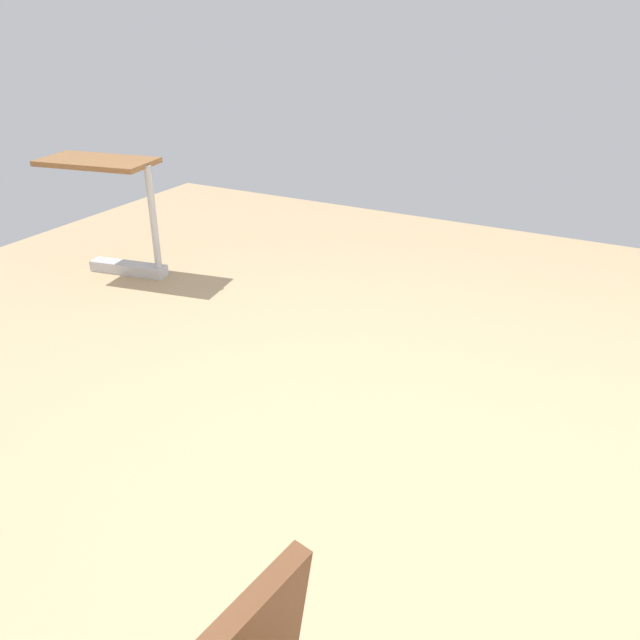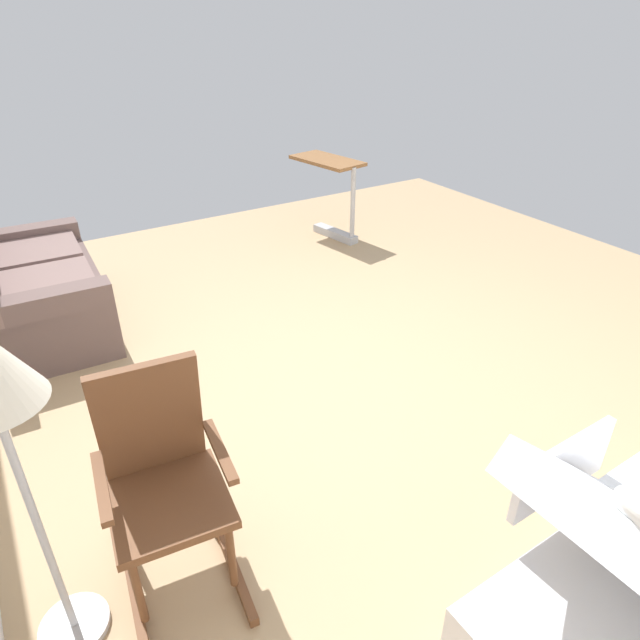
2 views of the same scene
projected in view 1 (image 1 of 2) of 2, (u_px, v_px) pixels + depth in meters
name	position (u px, v px, depth m)	size (l,w,h in m)	color
ground_plane	(319.00, 448.00, 2.94)	(7.23, 7.23, 0.00)	tan
overbed_table	(113.00, 203.00, 4.65)	(0.87, 0.53, 0.84)	#B2B5BA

